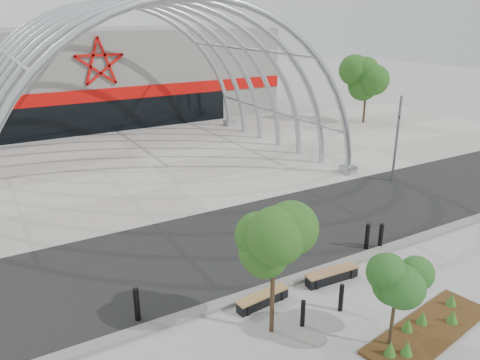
{
  "coord_description": "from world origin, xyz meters",
  "views": [
    {
      "loc": [
        -9.4,
        -12.12,
        9.24
      ],
      "look_at": [
        0.0,
        4.0,
        2.6
      ],
      "focal_mm": 35.0,
      "sensor_mm": 36.0,
      "label": 1
    }
  ],
  "objects_px": {
    "street_tree_1": "(397,281)",
    "bench_0": "(263,299)",
    "signal_pole": "(397,138)",
    "street_tree_0": "(274,241)",
    "bench_1": "(332,276)",
    "bollard_2": "(341,298)"
  },
  "relations": [
    {
      "from": "street_tree_1",
      "to": "bench_0",
      "type": "xyz_separation_m",
      "value": [
        -2.08,
        3.64,
        -2.01
      ]
    },
    {
      "from": "signal_pole",
      "to": "street_tree_0",
      "type": "height_order",
      "value": "signal_pole"
    },
    {
      "from": "bench_1",
      "to": "bench_0",
      "type": "bearing_deg",
      "value": 179.49
    },
    {
      "from": "bench_1",
      "to": "bollard_2",
      "type": "height_order",
      "value": "bollard_2"
    },
    {
      "from": "street_tree_1",
      "to": "bench_0",
      "type": "bearing_deg",
      "value": 119.73
    },
    {
      "from": "street_tree_0",
      "to": "bench_1",
      "type": "bearing_deg",
      "value": 19.87
    },
    {
      "from": "signal_pole",
      "to": "street_tree_1",
      "type": "bearing_deg",
      "value": -137.59
    },
    {
      "from": "street_tree_1",
      "to": "bench_1",
      "type": "distance_m",
      "value": 4.23
    },
    {
      "from": "bench_0",
      "to": "bollard_2",
      "type": "distance_m",
      "value": 2.58
    },
    {
      "from": "street_tree_0",
      "to": "street_tree_1",
      "type": "distance_m",
      "value": 3.6
    },
    {
      "from": "bench_0",
      "to": "bollard_2",
      "type": "relative_size",
      "value": 2.11
    },
    {
      "from": "bench_0",
      "to": "bench_1",
      "type": "xyz_separation_m",
      "value": [
        2.99,
        -0.03,
        0.02
      ]
    },
    {
      "from": "signal_pole",
      "to": "street_tree_1",
      "type": "xyz_separation_m",
      "value": [
        -11.24,
        -10.27,
        -0.39
      ]
    },
    {
      "from": "street_tree_0",
      "to": "street_tree_1",
      "type": "bearing_deg",
      "value": -42.11
    },
    {
      "from": "street_tree_1",
      "to": "bollard_2",
      "type": "height_order",
      "value": "street_tree_1"
    },
    {
      "from": "street_tree_0",
      "to": "bollard_2",
      "type": "distance_m",
      "value": 3.66
    },
    {
      "from": "bench_1",
      "to": "street_tree_1",
      "type": "bearing_deg",
      "value": -104.22
    },
    {
      "from": "bench_0",
      "to": "street_tree_0",
      "type": "bearing_deg",
      "value": -111.67
    },
    {
      "from": "bench_1",
      "to": "bollard_2",
      "type": "relative_size",
      "value": 2.26
    },
    {
      "from": "signal_pole",
      "to": "bench_0",
      "type": "distance_m",
      "value": 15.07
    },
    {
      "from": "street_tree_0",
      "to": "bench_1",
      "type": "relative_size",
      "value": 1.98
    },
    {
      "from": "signal_pole",
      "to": "bench_1",
      "type": "bearing_deg",
      "value": -147.2
    }
  ]
}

